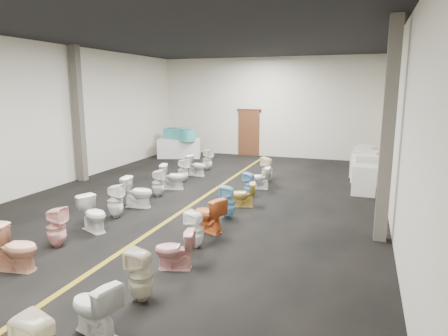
{
  "coord_description": "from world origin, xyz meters",
  "views": [
    {
      "loc": [
        4.3,
        -10.05,
        3.12
      ],
      "look_at": [
        0.41,
        1.0,
        0.77
      ],
      "focal_mm": 32.0,
      "sensor_mm": 36.0,
      "label": 1
    }
  ],
  "objects_px": {
    "appliance_crate_c": "(365,164)",
    "toilet_right_2": "(141,275)",
    "toilet_left_6": "(138,192)",
    "toilet_right_9": "(259,178)",
    "toilet_left_9": "(183,170)",
    "toilet_left_8": "(173,177)",
    "appliance_crate_d": "(365,158)",
    "toilet_left_4": "(93,214)",
    "toilet_right_6": "(228,202)",
    "bathtub": "(179,134)",
    "toilet_left_5": "(115,201)",
    "toilet_left_10": "(197,166)",
    "toilet_left_11": "(207,160)",
    "toilet_right_5": "(209,214)",
    "toilet_right_4": "(195,229)",
    "toilet_left_7": "(158,183)",
    "toilet_right_1": "(94,307)",
    "appliance_crate_a": "(364,180)",
    "appliance_crate_b": "(365,170)",
    "toilet_right_8": "(249,185)",
    "toilet_right_3": "(175,250)",
    "display_table": "(179,148)",
    "toilet_right_10": "(267,169)",
    "toilet_left_3": "(56,227)",
    "toilet_left_2": "(15,248)",
    "toilet_right_7": "(243,194)"
  },
  "relations": [
    {
      "from": "appliance_crate_d",
      "to": "toilet_left_4",
      "type": "distance_m",
      "value": 10.73
    },
    {
      "from": "toilet_left_8",
      "to": "toilet_right_6",
      "type": "xyz_separation_m",
      "value": [
        2.56,
        -2.18,
        0.02
      ]
    },
    {
      "from": "bathtub",
      "to": "toilet_right_7",
      "type": "bearing_deg",
      "value": -30.33
    },
    {
      "from": "appliance_crate_b",
      "to": "toilet_right_5",
      "type": "height_order",
      "value": "appliance_crate_b"
    },
    {
      "from": "toilet_left_5",
      "to": "toilet_left_10",
      "type": "relative_size",
      "value": 1.13
    },
    {
      "from": "toilet_right_6",
      "to": "toilet_right_9",
      "type": "relative_size",
      "value": 1.16
    },
    {
      "from": "appliance_crate_d",
      "to": "toilet_left_4",
      "type": "xyz_separation_m",
      "value": [
        -5.63,
        -9.13,
        -0.09
      ]
    },
    {
      "from": "toilet_right_8",
      "to": "toilet_left_9",
      "type": "bearing_deg",
      "value": -104.48
    },
    {
      "from": "toilet_left_3",
      "to": "toilet_right_9",
      "type": "relative_size",
      "value": 1.16
    },
    {
      "from": "toilet_right_6",
      "to": "toilet_right_9",
      "type": "xyz_separation_m",
      "value": [
        -0.01,
        3.1,
        -0.06
      ]
    },
    {
      "from": "appliance_crate_b",
      "to": "toilet_left_9",
      "type": "bearing_deg",
      "value": -165.02
    },
    {
      "from": "toilet_right_5",
      "to": "appliance_crate_d",
      "type": "bearing_deg",
      "value": -176.25
    },
    {
      "from": "toilet_left_9",
      "to": "toilet_right_10",
      "type": "xyz_separation_m",
      "value": [
        2.66,
        1.02,
        0.02
      ]
    },
    {
      "from": "toilet_left_9",
      "to": "toilet_right_6",
      "type": "height_order",
      "value": "toilet_right_6"
    },
    {
      "from": "toilet_right_3",
      "to": "toilet_right_8",
      "type": "height_order",
      "value": "toilet_right_8"
    },
    {
      "from": "toilet_left_7",
      "to": "toilet_right_9",
      "type": "relative_size",
      "value": 1.13
    },
    {
      "from": "appliance_crate_d",
      "to": "toilet_left_2",
      "type": "xyz_separation_m",
      "value": [
        -5.67,
        -11.21,
        -0.07
      ]
    },
    {
      "from": "toilet_left_11",
      "to": "toilet_right_5",
      "type": "distance_m",
      "value": 6.73
    },
    {
      "from": "appliance_crate_d",
      "to": "toilet_right_3",
      "type": "height_order",
      "value": "appliance_crate_d"
    },
    {
      "from": "toilet_left_11",
      "to": "toilet_right_5",
      "type": "bearing_deg",
      "value": -142.1
    },
    {
      "from": "toilet_left_2",
      "to": "toilet_left_11",
      "type": "height_order",
      "value": "toilet_left_11"
    },
    {
      "from": "toilet_left_6",
      "to": "toilet_right_2",
      "type": "distance_m",
      "value": 4.92
    },
    {
      "from": "toilet_right_8",
      "to": "toilet_right_9",
      "type": "xyz_separation_m",
      "value": [
        0.04,
        1.0,
        -0.01
      ]
    },
    {
      "from": "toilet_left_5",
      "to": "toilet_right_9",
      "type": "relative_size",
      "value": 1.18
    },
    {
      "from": "appliance_crate_a",
      "to": "toilet_right_4",
      "type": "xyz_separation_m",
      "value": [
        -3.13,
        -5.41,
        -0.06
      ]
    },
    {
      "from": "toilet_right_3",
      "to": "toilet_right_4",
      "type": "height_order",
      "value": "toilet_right_4"
    },
    {
      "from": "appliance_crate_b",
      "to": "toilet_left_9",
      "type": "relative_size",
      "value": 1.26
    },
    {
      "from": "toilet_left_8",
      "to": "appliance_crate_b",
      "type": "bearing_deg",
      "value": -79.22
    },
    {
      "from": "appliance_crate_d",
      "to": "toilet_left_6",
      "type": "height_order",
      "value": "appliance_crate_d"
    },
    {
      "from": "toilet_left_5",
      "to": "toilet_right_5",
      "type": "relative_size",
      "value": 1.07
    },
    {
      "from": "toilet_left_6",
      "to": "toilet_right_2",
      "type": "xyz_separation_m",
      "value": [
        2.6,
        -4.18,
        -0.0
      ]
    },
    {
      "from": "toilet_left_7",
      "to": "toilet_right_1",
      "type": "xyz_separation_m",
      "value": [
        2.48,
        -6.22,
        -0.03
      ]
    },
    {
      "from": "display_table",
      "to": "toilet_left_8",
      "type": "height_order",
      "value": "display_table"
    },
    {
      "from": "appliance_crate_c",
      "to": "toilet_right_2",
      "type": "height_order",
      "value": "appliance_crate_c"
    },
    {
      "from": "toilet_left_5",
      "to": "toilet_right_2",
      "type": "height_order",
      "value": "toilet_left_5"
    },
    {
      "from": "bathtub",
      "to": "appliance_crate_d",
      "type": "bearing_deg",
      "value": 20.35
    },
    {
      "from": "toilet_right_1",
      "to": "toilet_left_7",
      "type": "bearing_deg",
      "value": -141.99
    },
    {
      "from": "toilet_left_9",
      "to": "toilet_right_2",
      "type": "distance_m",
      "value": 7.72
    },
    {
      "from": "toilet_right_4",
      "to": "toilet_left_11",
      "type": "bearing_deg",
      "value": -149.04
    },
    {
      "from": "toilet_left_6",
      "to": "toilet_right_9",
      "type": "distance_m",
      "value": 3.93
    },
    {
      "from": "toilet_right_4",
      "to": "toilet_left_7",
      "type": "bearing_deg",
      "value": -130.05
    },
    {
      "from": "toilet_left_2",
      "to": "toilet_right_8",
      "type": "distance_m",
      "value": 6.49
    },
    {
      "from": "appliance_crate_b",
      "to": "toilet_left_5",
      "type": "relative_size",
      "value": 1.19
    },
    {
      "from": "toilet_left_5",
      "to": "toilet_left_6",
      "type": "bearing_deg",
      "value": -11.73
    },
    {
      "from": "display_table",
      "to": "toilet_right_1",
      "type": "xyz_separation_m",
      "value": [
        4.83,
        -12.55,
        -0.05
      ]
    },
    {
      "from": "toilet_left_9",
      "to": "toilet_left_8",
      "type": "bearing_deg",
      "value": -159.53
    },
    {
      "from": "bathtub",
      "to": "appliance_crate_c",
      "type": "height_order",
      "value": "bathtub"
    },
    {
      "from": "appliance_crate_a",
      "to": "toilet_left_4",
      "type": "bearing_deg",
      "value": -136.86
    },
    {
      "from": "toilet_left_5",
      "to": "toilet_left_11",
      "type": "xyz_separation_m",
      "value": [
        -0.01,
        6.09,
        -0.01
      ]
    },
    {
      "from": "toilet_left_9",
      "to": "toilet_right_9",
      "type": "xyz_separation_m",
      "value": [
        2.67,
        -0.07,
        -0.04
      ]
    }
  ]
}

